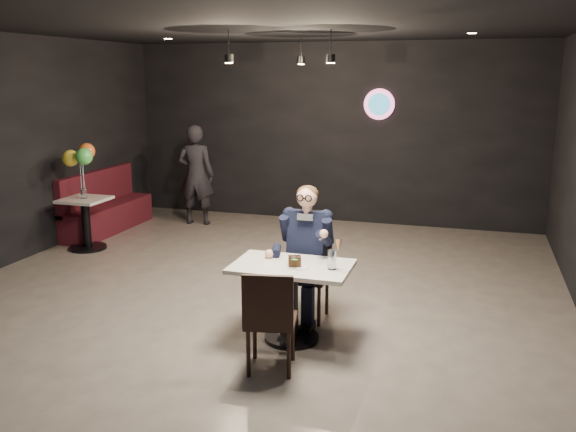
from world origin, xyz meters
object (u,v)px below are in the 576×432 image
(seated_man, at_px, (307,252))
(booth_bench, at_px, (107,201))
(chair_near, at_px, (271,318))
(side_table, at_px, (86,224))
(main_table, at_px, (292,302))
(chair_far, at_px, (307,276))
(balloon_vase, at_px, (84,193))
(sundae_glass, at_px, (332,260))
(passerby, at_px, (196,175))

(seated_man, relative_size, booth_bench, 0.74)
(chair_near, height_order, side_table, chair_near)
(main_table, xyz_separation_m, chair_far, (0.00, 0.55, 0.09))
(chair_near, height_order, booth_bench, booth_bench)
(chair_far, relative_size, balloon_vase, 6.54)
(chair_far, xyz_separation_m, seated_man, (0.00, 0.00, 0.26))
(booth_bench, relative_size, balloon_vase, 13.82)
(sundae_glass, bearing_deg, chair_near, -123.16)
(booth_bench, bearing_deg, balloon_vase, -73.30)
(seated_man, distance_m, sundae_glass, 0.70)
(booth_bench, relative_size, passerby, 1.16)
(chair_near, xyz_separation_m, sundae_glass, (0.39, 0.59, 0.38))
(chair_far, xyz_separation_m, booth_bench, (-4.03, 2.56, 0.03))
(chair_far, height_order, sundae_glass, sundae_glass)
(seated_man, bearing_deg, passerby, 129.88)
(main_table, xyz_separation_m, booth_bench, (-4.03, 3.11, 0.11))
(main_table, xyz_separation_m, seated_man, (0.00, 0.55, 0.34))
(side_table, bearing_deg, chair_far, -22.67)
(chair_far, height_order, side_table, chair_far)
(main_table, relative_size, seated_man, 0.76)
(sundae_glass, bearing_deg, side_table, 152.63)
(chair_near, xyz_separation_m, passerby, (-2.87, 4.60, 0.38))
(seated_man, bearing_deg, chair_far, -90.00)
(balloon_vase, bearing_deg, seated_man, -22.67)
(chair_far, relative_size, passerby, 0.55)
(side_table, height_order, balloon_vase, balloon_vase)
(seated_man, height_order, booth_bench, seated_man)
(chair_far, bearing_deg, chair_near, -90.00)
(side_table, distance_m, passerby, 2.11)
(booth_bench, xyz_separation_m, balloon_vase, (0.30, -1.00, 0.33))
(sundae_glass, bearing_deg, booth_bench, 144.66)
(main_table, relative_size, side_table, 1.45)
(chair_near, distance_m, passerby, 5.43)
(chair_near, height_order, seated_man, seated_man)
(seated_man, bearing_deg, chair_near, -90.00)
(main_table, relative_size, balloon_vase, 7.83)
(main_table, height_order, balloon_vase, balloon_vase)
(main_table, relative_size, passerby, 0.66)
(main_table, bearing_deg, balloon_vase, 150.52)
(seated_man, xyz_separation_m, side_table, (-3.73, 1.56, -0.34))
(seated_man, xyz_separation_m, passerby, (-2.87, 3.43, 0.12))
(main_table, distance_m, booth_bench, 5.09)
(chair_near, relative_size, passerby, 0.55)
(side_table, bearing_deg, main_table, -29.48)
(chair_far, relative_size, sundae_glass, 5.17)
(side_table, xyz_separation_m, balloon_vase, (0.00, 0.00, 0.44))
(booth_bench, xyz_separation_m, passerby, (1.16, 0.88, 0.35))
(chair_far, height_order, balloon_vase, chair_far)
(chair_far, height_order, seated_man, seated_man)
(side_table, relative_size, passerby, 0.45)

